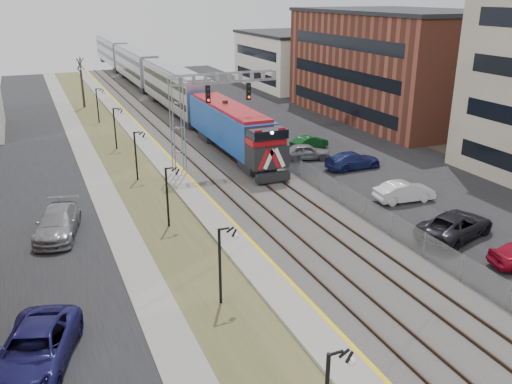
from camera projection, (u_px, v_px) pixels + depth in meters
street_west at (35, 167)px, 46.90m from camera, size 7.00×120.00×0.04m
sidewalk at (89, 161)px, 48.55m from camera, size 2.00×120.00×0.08m
grass_median at (122, 157)px, 49.65m from camera, size 4.00×120.00×0.06m
platform at (155, 153)px, 50.72m from camera, size 2.00×120.00×0.24m
ballast_bed at (205, 147)px, 52.56m from camera, size 8.00×120.00×0.20m
parking_lot at (314, 136)px, 57.00m from camera, size 16.00×120.00×0.04m
platform_edge at (164, 150)px, 51.00m from camera, size 0.24×120.00×0.01m
track_near at (185, 148)px, 51.77m from camera, size 1.58×120.00×0.15m
track_far at (220, 144)px, 53.05m from camera, size 1.58×120.00×0.15m
train at (147, 74)px, 79.74m from camera, size 3.00×85.85×5.33m
signal_gantry at (197, 107)px, 43.59m from camera, size 9.00×1.07×8.15m
lampposts at (166, 196)px, 34.54m from camera, size 0.14×62.14×4.00m
fence at (245, 136)px, 53.86m from camera, size 0.04×120.00×1.60m
buildings_east at (452, 73)px, 56.65m from camera, size 16.00×76.00×15.00m
bare_trees at (15, 128)px, 48.92m from camera, size 12.30×42.30×5.95m
car_lot_b at (404, 192)px, 38.94m from camera, size 4.54×1.95×1.45m
car_lot_c at (455, 226)px, 33.21m from camera, size 6.18×4.15×1.57m
car_lot_d at (353, 161)px, 46.22m from camera, size 4.99×2.10×1.44m
car_lot_e at (306, 152)px, 48.79m from camera, size 4.49×2.77×1.43m
car_lot_f at (309, 143)px, 51.92m from camera, size 4.18×2.36×1.30m
car_street_a at (35, 351)px, 21.58m from camera, size 4.43×6.44×1.63m
car_street_b at (58, 223)px, 33.47m from camera, size 3.55×6.07×1.65m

